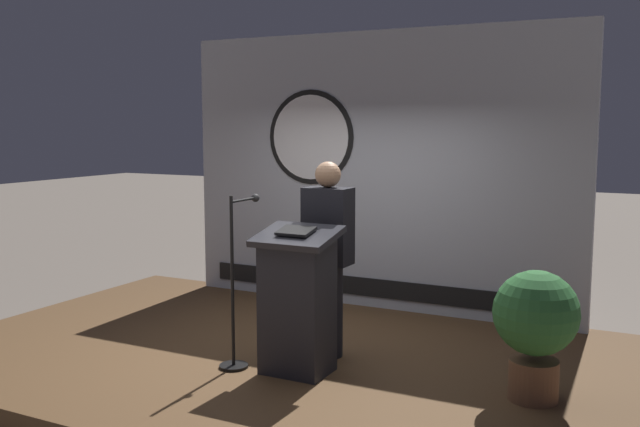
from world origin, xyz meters
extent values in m
plane|color=#6B6056|center=(0.00, 0.00, 0.00)|extent=(40.00, 40.00, 0.00)
cube|color=brown|center=(0.00, 0.00, 0.15)|extent=(6.40, 4.00, 0.30)
cube|color=#B2B7C1|center=(0.00, 1.85, 1.79)|extent=(4.47, 0.10, 2.97)
cylinder|color=black|center=(-0.76, 1.80, 2.15)|extent=(1.05, 0.02, 1.05)
cylinder|color=white|center=(-0.76, 1.79, 2.15)|extent=(0.94, 0.02, 0.94)
cube|color=black|center=(0.00, 1.79, 0.52)|extent=(4.02, 0.02, 0.20)
cube|color=#26262B|center=(0.26, -0.38, 0.84)|extent=(0.52, 0.40, 1.09)
cube|color=#26262B|center=(0.26, -0.38, 1.42)|extent=(0.64, 0.50, 0.15)
cube|color=black|center=(0.26, -0.40, 1.46)|extent=(0.28, 0.20, 0.06)
cylinder|color=black|center=(0.30, 0.10, 0.71)|extent=(0.26, 0.26, 0.81)
cube|color=black|center=(0.30, 0.10, 1.44)|extent=(0.40, 0.24, 0.66)
sphere|color=#997051|center=(0.30, 0.10, 1.88)|extent=(0.22, 0.22, 0.22)
cylinder|color=black|center=(-0.26, -0.53, 0.31)|extent=(0.24, 0.24, 0.02)
cylinder|color=black|center=(-0.26, -0.53, 1.01)|extent=(0.03, 0.03, 1.43)
cylinder|color=black|center=(-0.26, -0.35, 1.68)|extent=(0.02, 0.37, 0.02)
sphere|color=#262626|center=(-0.26, -0.16, 1.68)|extent=(0.07, 0.07, 0.07)
cylinder|color=brown|center=(2.08, -0.11, 0.45)|extent=(0.36, 0.36, 0.30)
sphere|color=#2D6B33|center=(2.08, -0.11, 0.95)|extent=(0.62, 0.62, 0.62)
camera|label=1|loc=(2.98, -5.29, 2.31)|focal=40.24mm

